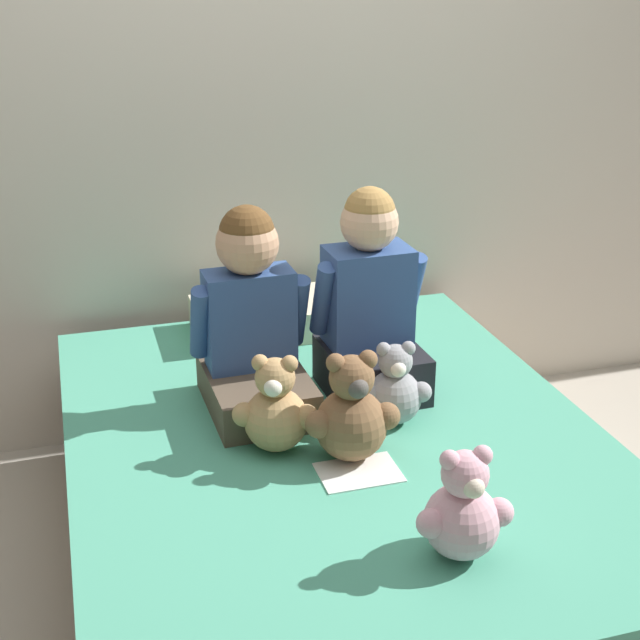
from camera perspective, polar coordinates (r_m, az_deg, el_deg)
The scene contains 11 objects.
ground_plane at distance 2.79m, azimuth 0.94°, elevation -15.81°, with size 14.00×14.00×0.00m, color #B2A899.
wall_behind_bed at distance 3.23m, azimuth -4.59°, elevation 13.92°, with size 8.00×0.06×2.50m.
bed at distance 2.65m, azimuth 0.97°, elevation -11.76°, with size 1.48×1.87×0.48m.
child_on_left at distance 2.58m, azimuth -4.39°, elevation -0.26°, with size 0.35×0.41×0.60m.
child_on_right at distance 2.65m, azimuth 3.19°, elevation 0.93°, with size 0.34×0.31×0.63m.
teddy_bear_held_by_left_child at distance 2.39m, azimuth -2.85°, elevation -5.79°, with size 0.22×0.17×0.28m.
teddy_bear_held_by_right_child at distance 2.53m, azimuth 4.80°, elevation -4.43°, with size 0.21×0.16×0.25m.
teddy_bear_between_children at distance 2.35m, azimuth 2.02°, elevation -6.06°, with size 0.26×0.19×0.31m.
teddy_bear_at_foot_of_bed at distance 2.03m, azimuth 9.12°, elevation -11.99°, with size 0.23×0.17×0.27m.
pillow_at_headboard at distance 3.15m, azimuth -3.07°, elevation 0.23°, with size 0.55×0.30×0.11m.
sign_card at distance 2.34m, azimuth 2.51°, elevation -9.72°, with size 0.21×0.15×0.00m.
Camera 1 is at (-0.66, -2.08, 1.74)m, focal length 50.00 mm.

